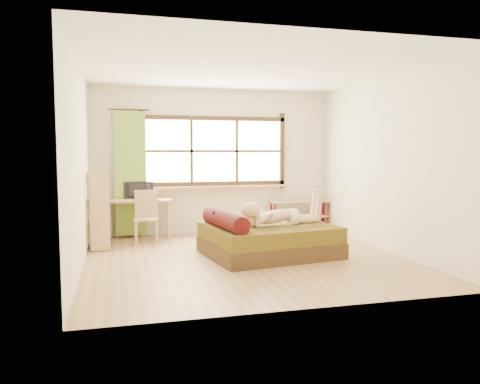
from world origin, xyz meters
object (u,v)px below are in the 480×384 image
object	(u,v)px
woman	(280,207)
chair	(146,214)
bed	(266,239)
kitten	(220,218)
pipe_shelf	(300,208)
bookshelf	(98,210)
desk	(139,205)

from	to	relation	value
woman	chair	distance (m)	2.40
bed	kitten	bearing A→B (deg)	162.54
bed	pipe_shelf	xyz separation A→B (m)	(1.32, 1.93, 0.19)
chair	bookshelf	xyz separation A→B (m)	(-0.77, -0.30, 0.12)
woman	chair	bearing A→B (deg)	132.88
woman	pipe_shelf	size ratio (longest dim) A/B	1.07
woman	desk	distance (m)	2.71
pipe_shelf	bookshelf	size ratio (longest dim) A/B	0.99
kitten	bookshelf	bearing A→B (deg)	141.01
woman	chair	world-z (taller)	woman
kitten	chair	world-z (taller)	chair
desk	pipe_shelf	world-z (taller)	desk
bed	kitten	world-z (taller)	bed
pipe_shelf	woman	bearing A→B (deg)	-119.02
desk	bookshelf	bearing A→B (deg)	-129.57
desk	pipe_shelf	xyz separation A→B (m)	(3.09, 0.12, -0.18)
kitten	pipe_shelf	size ratio (longest dim) A/B	0.23
kitten	desk	xyz separation A→B (m)	(-1.10, 1.71, 0.05)
bed	pipe_shelf	size ratio (longest dim) A/B	1.69
bed	bookshelf	xyz separation A→B (m)	(-2.44, 1.15, 0.36)
pipe_shelf	kitten	bearing A→B (deg)	-136.90
woman	pipe_shelf	xyz separation A→B (m)	(1.12, 1.98, -0.29)
kitten	chair	bearing A→B (deg)	118.07
bed	chair	bearing A→B (deg)	130.60
pipe_shelf	bookshelf	xyz separation A→B (m)	(-3.76, -0.79, 0.18)
woman	pipe_shelf	bearing A→B (deg)	51.90
woman	bookshelf	distance (m)	2.89
bed	bookshelf	world-z (taller)	bookshelf
chair	bookshelf	distance (m)	0.83
bed	desk	size ratio (longest dim) A/B	1.72
bed	kitten	distance (m)	0.75
chair	pipe_shelf	world-z (taller)	chair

